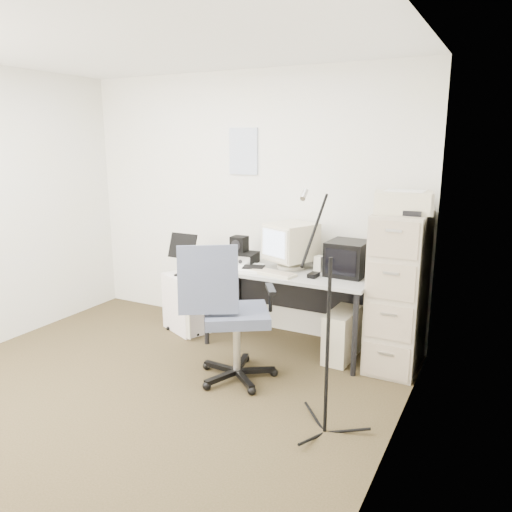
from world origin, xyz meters
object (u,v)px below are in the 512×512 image
at_px(desk, 289,308).
at_px(side_cart, 189,302).
at_px(office_chair, 236,313).
at_px(filing_cabinet, 398,292).

relative_size(desk, side_cart, 2.66).
relative_size(office_chair, side_cart, 1.96).
bearing_deg(office_chair, filing_cabinet, 4.11).
distance_m(office_chair, side_cart, 1.21).
height_order(filing_cabinet, desk, filing_cabinet).
bearing_deg(filing_cabinet, office_chair, -142.88).
xyz_separation_m(filing_cabinet, office_chair, (-1.06, -0.80, -0.10)).
relative_size(filing_cabinet, side_cart, 2.30).
distance_m(filing_cabinet, office_chair, 1.33).
bearing_deg(side_cart, office_chair, -12.33).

